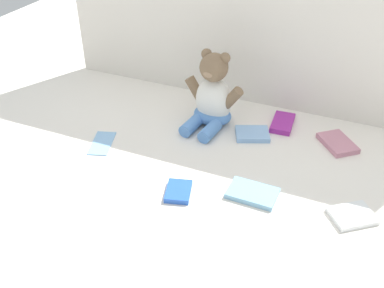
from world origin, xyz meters
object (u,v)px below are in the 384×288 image
at_px(book_case_5, 338,143).
at_px(book_case_0, 283,123).
at_px(book_case_3, 178,191).
at_px(book_case_4, 352,216).
at_px(book_case_1, 252,193).
at_px(book_case_6, 102,143).
at_px(teddy_bear, 212,98).
at_px(book_case_2, 252,134).

bearing_deg(book_case_5, book_case_0, -54.72).
relative_size(book_case_0, book_case_5, 1.01).
bearing_deg(book_case_3, book_case_4, -4.68).
bearing_deg(book_case_1, book_case_5, -26.77).
bearing_deg(book_case_5, book_case_6, -17.50).
height_order(teddy_bear, book_case_1, teddy_bear).
distance_m(book_case_3, book_case_4, 0.48).
bearing_deg(book_case_0, book_case_3, -114.77).
relative_size(teddy_bear, book_case_5, 2.07).
relative_size(teddy_bear, book_case_1, 1.94).
distance_m(book_case_0, book_case_4, 0.48).
xyz_separation_m(book_case_1, book_case_4, (0.27, 0.02, -0.00)).
bearing_deg(book_case_6, book_case_1, 156.10).
height_order(book_case_4, book_case_5, book_case_5).
relative_size(book_case_5, book_case_6, 0.95).
relative_size(book_case_3, book_case_5, 0.72).
bearing_deg(book_case_2, book_case_3, -38.57).
height_order(book_case_2, book_case_3, same).
height_order(book_case_0, book_case_3, book_case_0).
bearing_deg(book_case_4, book_case_6, -130.15).
relative_size(book_case_4, book_case_5, 0.88).
bearing_deg(book_case_5, book_case_4, 64.49).
height_order(book_case_0, book_case_4, book_case_0).
height_order(teddy_bear, book_case_0, teddy_bear).
bearing_deg(book_case_1, book_case_0, 2.63).
bearing_deg(book_case_2, book_case_6, -84.05).
bearing_deg(book_case_1, book_case_2, 17.90).
xyz_separation_m(book_case_0, book_case_5, (0.20, -0.05, -0.00)).
relative_size(teddy_bear, book_case_0, 2.06).
height_order(book_case_1, book_case_3, same).
relative_size(teddy_bear, book_case_3, 2.87).
xyz_separation_m(teddy_bear, book_case_3, (0.05, -0.40, -0.09)).
relative_size(teddy_bear, book_case_2, 2.41).
distance_m(book_case_0, book_case_3, 0.52).
relative_size(book_case_0, book_case_6, 0.96).
bearing_deg(book_case_5, book_case_2, -28.42).
bearing_deg(book_case_6, teddy_bear, -155.21).
bearing_deg(book_case_0, book_case_1, -92.06).
distance_m(teddy_bear, book_case_6, 0.41).
bearing_deg(book_case_1, book_case_4, -85.24).
xyz_separation_m(book_case_1, book_case_6, (-0.54, 0.05, -0.00)).
bearing_deg(book_case_4, teddy_bear, -157.93).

